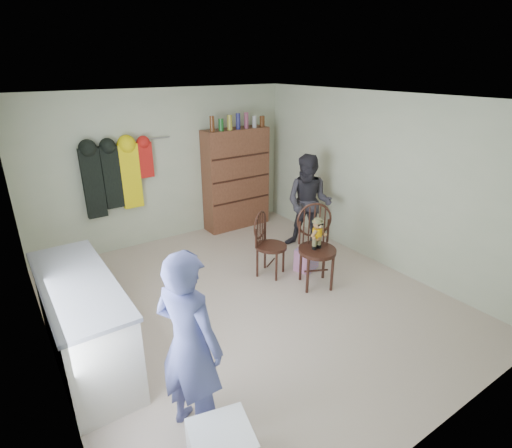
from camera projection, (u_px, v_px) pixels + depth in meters
ground_plane at (249, 301)px, 5.14m from camera, size 5.00×5.00×0.00m
room_walls at (224, 173)px, 4.95m from camera, size 5.00×5.00×5.00m
counter at (84, 322)px, 3.94m from camera, size 0.64×1.86×0.94m
chair_front at (316, 241)px, 5.33m from camera, size 0.67×0.67×1.13m
chair_far at (267, 242)px, 5.63m from camera, size 0.58×0.58×0.95m
striped_bag at (306, 259)px, 5.88m from camera, size 0.39×0.35×0.34m
person_left at (189, 346)px, 3.09m from camera, size 0.62×0.71×1.64m
person_right at (309, 203)px, 6.35m from camera, size 0.91×0.96×1.55m
dresser at (236, 178)px, 7.21m from camera, size 1.20×0.39×2.07m
coat_rack at (117, 176)px, 6.06m from camera, size 1.42×0.12×1.09m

